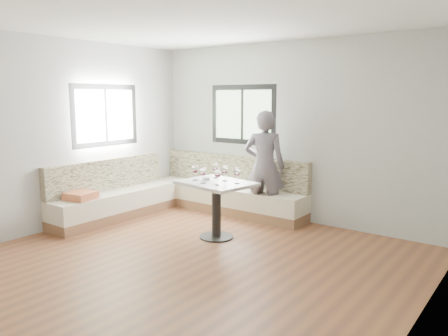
% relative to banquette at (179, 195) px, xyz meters
% --- Properties ---
extents(room, '(5.01, 5.01, 2.81)m').
position_rel_banquette_xyz_m(room, '(1.51, -1.54, 1.08)').
color(room, brown).
rests_on(room, ground).
extents(banquette, '(2.90, 2.80, 0.95)m').
position_rel_banquette_xyz_m(banquette, '(0.00, 0.00, 0.00)').
color(banquette, brown).
rests_on(banquette, ground).
extents(table, '(1.07, 0.89, 0.79)m').
position_rel_banquette_xyz_m(table, '(1.27, -0.60, 0.26)').
color(table, black).
rests_on(table, ground).
extents(person, '(0.75, 0.62, 1.75)m').
position_rel_banquette_xyz_m(person, '(1.36, 0.51, 0.54)').
color(person, slate).
rests_on(person, ground).
extents(olive_ramekin, '(0.10, 0.10, 0.04)m').
position_rel_banquette_xyz_m(olive_ramekin, '(1.07, -0.58, 0.48)').
color(olive_ramekin, white).
rests_on(olive_ramekin, table).
extents(wine_glass_a, '(0.10, 0.10, 0.22)m').
position_rel_banquette_xyz_m(wine_glass_a, '(0.96, -0.69, 0.62)').
color(wine_glass_a, white).
rests_on(wine_glass_a, table).
extents(wine_glass_b, '(0.10, 0.10, 0.22)m').
position_rel_banquette_xyz_m(wine_glass_b, '(1.19, -0.79, 0.62)').
color(wine_glass_b, white).
rests_on(wine_glass_b, table).
extents(wine_glass_c, '(0.10, 0.10, 0.22)m').
position_rel_banquette_xyz_m(wine_glass_c, '(1.43, -0.78, 0.62)').
color(wine_glass_c, white).
rests_on(wine_glass_c, table).
extents(wine_glass_d, '(0.10, 0.10, 0.22)m').
position_rel_banquette_xyz_m(wine_glass_d, '(1.33, -0.49, 0.62)').
color(wine_glass_d, white).
rests_on(wine_glass_d, table).
extents(wine_glass_e, '(0.10, 0.10, 0.22)m').
position_rel_banquette_xyz_m(wine_glass_e, '(1.57, -0.54, 0.62)').
color(wine_glass_e, white).
rests_on(wine_glass_e, table).
extents(wine_glass_f, '(0.10, 0.10, 0.22)m').
position_rel_banquette_xyz_m(wine_glass_f, '(1.09, -0.39, 0.62)').
color(wine_glass_f, white).
rests_on(wine_glass_f, table).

